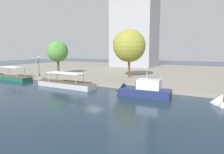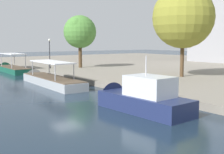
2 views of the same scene
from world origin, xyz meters
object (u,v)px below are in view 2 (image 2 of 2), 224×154
tour_boat_0 (12,70)px  tree_0 (80,31)px  tree_2 (181,17)px  tour_boat_1 (49,82)px  lamp_post (50,51)px  motor_yacht_2 (138,100)px

tour_boat_0 → tree_0: size_ratio=1.33×
tour_boat_0 → tree_0: bearing=-120.4°
tree_0 → tree_2: 18.38m
tour_boat_1 → lamp_post: (-12.89, 5.93, 3.12)m
tree_2 → tour_boat_0: bearing=-150.7°
tree_2 → tree_0: bearing=-168.0°
tour_boat_1 → tree_0: 16.44m
lamp_post → tree_0: size_ratio=0.55×
motor_yacht_2 → tree_0: bearing=-24.6°
motor_yacht_2 → lamp_post: (-28.40, 6.00, 2.67)m
lamp_post → tree_0: tree_0 is taller
tour_boat_1 → lamp_post: lamp_post is taller
tour_boat_0 → tree_2: bearing=-149.9°
motor_yacht_2 → lamp_post: lamp_post is taller
lamp_post → tree_2: 21.90m
tour_boat_1 → lamp_post: 14.53m
tree_0 → lamp_post: bearing=-112.2°
tour_boat_1 → tree_2: (6.89, 14.27, 7.48)m
motor_yacht_2 → tree_0: size_ratio=0.98×
tree_2 → tour_boat_1: bearing=-115.8°
motor_yacht_2 → tree_0: (-26.56, 10.52, 5.81)m
lamp_post → tree_0: (1.84, 4.52, 3.14)m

